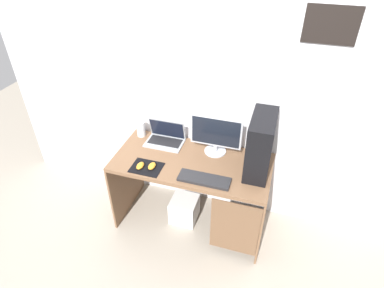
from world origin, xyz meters
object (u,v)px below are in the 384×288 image
mouse_right (140,166)px  keyboard (204,179)px  monitor (216,135)px  subwoofer (184,209)px  pc_tower (260,145)px  speaker (141,129)px  laptop (165,138)px  mouse_left (152,166)px

mouse_right → keyboard: bearing=0.5°
monitor → keyboard: (0.01, -0.39, -0.17)m
mouse_right → subwoofer: size_ratio=0.39×
pc_tower → subwoofer: 1.07m
speaker → subwoofer: speaker is taller
laptop → mouse_right: (-0.07, -0.42, -0.02)m
monitor → subwoofer: 0.86m
keyboard → mouse_left: (-0.46, 0.02, 0.01)m
monitor → laptop: monitor is taller
mouse_right → speaker: bearing=113.2°
monitor → mouse_right: size_ratio=4.69×
pc_tower → subwoofer: pc_tower is taller
speaker → mouse_right: bearing=-66.8°
pc_tower → laptop: pc_tower is taller
monitor → speaker: size_ratio=3.00×
keyboard → mouse_right: 0.55m
pc_tower → monitor: 0.41m
pc_tower → mouse_right: (-0.94, -0.28, -0.23)m
speaker → mouse_left: bearing=-55.9°
monitor → laptop: 0.50m
speaker → keyboard: 0.87m
mouse_right → laptop: bearing=80.9°
speaker → mouse_right: 0.49m
mouse_left → monitor: bearing=39.5°
laptop → subwoofer: size_ratio=1.39×
monitor → subwoofer: bearing=-141.9°
pc_tower → speaker: (-1.13, 0.17, -0.17)m
speaker → subwoofer: 0.89m
pc_tower → monitor: size_ratio=1.10×
pc_tower → speaker: pc_tower is taller
laptop → pc_tower: bearing=-9.2°
keyboard → laptop: bearing=139.9°
mouse_left → speaker: bearing=124.1°
laptop → speaker: laptop is taller
monitor → mouse_left: bearing=-140.5°
speaker → subwoofer: size_ratio=0.60×
mouse_left → subwoofer: size_ratio=0.39×
keyboard → pc_tower: bearing=35.3°
mouse_left → laptop: bearing=94.2°
monitor → laptop: bearing=177.8°
pc_tower → speaker: bearing=171.3°
monitor → speaker: 0.75m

